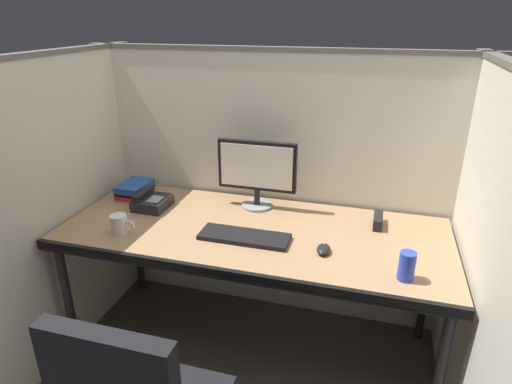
# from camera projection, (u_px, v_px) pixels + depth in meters

# --- Properties ---
(cubicle_partition_rear) EXTENTS (2.21, 0.06, 1.57)m
(cubicle_partition_rear) POSITION_uv_depth(u_px,v_px,m) (275.00, 188.00, 2.54)
(cubicle_partition_rear) COLOR beige
(cubicle_partition_rear) RESTS_ON ground
(cubicle_partition_left) EXTENTS (0.06, 1.41, 1.57)m
(cubicle_partition_left) POSITION_uv_depth(u_px,v_px,m) (68.00, 205.00, 2.31)
(cubicle_partition_left) COLOR beige
(cubicle_partition_left) RESTS_ON ground
(cubicle_partition_right) EXTENTS (0.06, 1.41, 1.57)m
(cubicle_partition_right) POSITION_uv_depth(u_px,v_px,m) (477.00, 260.00, 1.80)
(cubicle_partition_right) COLOR beige
(cubicle_partition_right) RESTS_ON ground
(desk) EXTENTS (1.90, 0.80, 0.74)m
(desk) POSITION_uv_depth(u_px,v_px,m) (253.00, 239.00, 2.17)
(desk) COLOR #997551
(desk) RESTS_ON ground
(monitor_center) EXTENTS (0.43, 0.17, 0.37)m
(monitor_center) POSITION_uv_depth(u_px,v_px,m) (257.00, 170.00, 2.33)
(monitor_center) COLOR gray
(monitor_center) RESTS_ON desk
(keyboard_main) EXTENTS (0.43, 0.15, 0.02)m
(keyboard_main) POSITION_uv_depth(u_px,v_px,m) (244.00, 237.00, 2.07)
(keyboard_main) COLOR black
(keyboard_main) RESTS_ON desk
(computer_mouse) EXTENTS (0.06, 0.10, 0.04)m
(computer_mouse) POSITION_uv_depth(u_px,v_px,m) (323.00, 249.00, 1.94)
(computer_mouse) COLOR black
(computer_mouse) RESTS_ON desk
(book_stack) EXTENTS (0.16, 0.23, 0.08)m
(book_stack) POSITION_uv_depth(u_px,v_px,m) (135.00, 189.00, 2.55)
(book_stack) COLOR #B22626
(book_stack) RESTS_ON desk
(coffee_mug) EXTENTS (0.13, 0.08, 0.09)m
(coffee_mug) POSITION_uv_depth(u_px,v_px,m) (119.00, 224.00, 2.11)
(coffee_mug) COLOR silver
(coffee_mug) RESTS_ON desk
(desk_phone) EXTENTS (0.17, 0.19, 0.09)m
(desk_phone) POSITION_uv_depth(u_px,v_px,m) (151.00, 202.00, 2.39)
(desk_phone) COLOR black
(desk_phone) RESTS_ON desk
(red_stapler) EXTENTS (0.04, 0.15, 0.06)m
(red_stapler) POSITION_uv_depth(u_px,v_px,m) (378.00, 221.00, 2.19)
(red_stapler) COLOR black
(red_stapler) RESTS_ON desk
(soda_can) EXTENTS (0.07, 0.07, 0.12)m
(soda_can) POSITION_uv_depth(u_px,v_px,m) (407.00, 266.00, 1.73)
(soda_can) COLOR #263FB2
(soda_can) RESTS_ON desk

